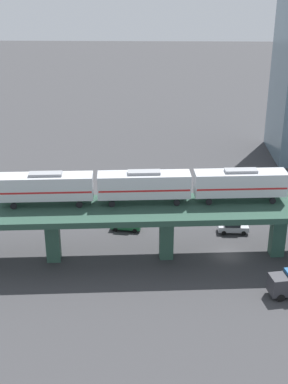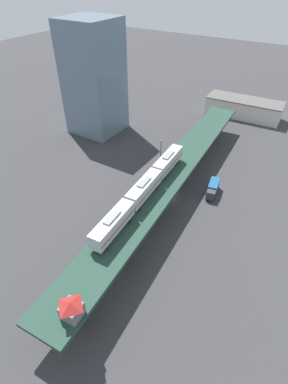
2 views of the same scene
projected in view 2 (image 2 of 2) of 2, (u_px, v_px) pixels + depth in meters
name	position (u px, v px, depth m)	size (l,w,h in m)	color
ground_plane	(169.00, 197.00, 78.57)	(400.00, 400.00, 0.00)	#38383A
elevated_viaduct	(170.00, 177.00, 74.47)	(14.91, 92.36, 7.51)	#244135
subway_train	(144.00, 188.00, 64.96)	(5.46, 37.30, 4.45)	silver
signal_hut	(71.00, 309.00, 43.38)	(3.44, 3.44, 3.40)	slate
street_car_white	(191.00, 140.00, 101.13)	(2.20, 4.52, 1.89)	silver
street_car_green	(114.00, 216.00, 71.39)	(2.38, 4.59, 1.89)	#1E6638
street_car_silver	(150.00, 183.00, 81.71)	(1.97, 4.41, 1.89)	#B7BABF
delivery_truck	(213.00, 188.00, 78.62)	(3.56, 7.49, 3.20)	#333338
street_lamp	(161.00, 148.00, 90.68)	(0.44, 0.44, 6.94)	black
warehouse_building	(244.00, 108.00, 116.93)	(29.03, 11.59, 6.80)	beige
office_tower	(94.00, 79.00, 99.04)	(16.00, 16.00, 36.00)	slate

